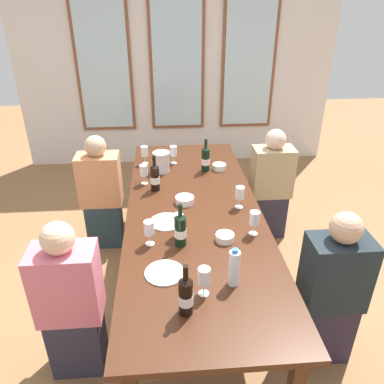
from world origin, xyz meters
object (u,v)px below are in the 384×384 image
at_px(tasting_bowl_2, 225,237).
at_px(dining_table, 194,217).
at_px(white_plate_1, 166,222).
at_px(wine_glass_4, 144,152).
at_px(tasting_bowl_0, 185,200).
at_px(wine_glass_0, 254,219).
at_px(tasting_bowl_1, 219,167).
at_px(wine_glass_1, 144,171).
at_px(wine_bottle_1, 155,177).
at_px(seated_person_1, 331,293).
at_px(wine_bottle_3, 186,296).
at_px(wine_glass_5, 178,221).
at_px(wine_glass_7, 149,228).
at_px(wine_glass_3, 174,151).
at_px(seated_person_3, 270,187).
at_px(wine_glass_6, 240,193).
at_px(wine_glass_2, 204,277).
at_px(water_bottle, 234,268).
at_px(seated_person_2, 102,195).
at_px(seated_person_0, 71,304).
at_px(wine_bottle_0, 206,159).
at_px(wine_bottle_2, 180,230).
at_px(metal_pitcher, 161,162).
at_px(white_plate_0, 165,273).

bearing_deg(tasting_bowl_2, dining_table, 112.48).
xyz_separation_m(white_plate_1, wine_glass_4, (-0.19, 1.07, 0.11)).
bearing_deg(tasting_bowl_0, wine_glass_0, -46.20).
xyz_separation_m(tasting_bowl_1, wine_glass_1, (-0.69, -0.24, 0.09)).
bearing_deg(wine_bottle_1, seated_person_1, -44.47).
height_order(wine_bottle_3, wine_glass_4, wine_bottle_3).
bearing_deg(tasting_bowl_1, wine_glass_1, -160.73).
height_order(wine_glass_5, seated_person_1, seated_person_1).
relative_size(wine_glass_4, wine_glass_7, 1.00).
distance_m(wine_glass_3, seated_person_3, 1.00).
xyz_separation_m(dining_table, wine_glass_6, (0.35, 0.01, 0.18)).
height_order(wine_glass_2, wine_glass_6, same).
distance_m(tasting_bowl_1, wine_glass_4, 0.73).
bearing_deg(wine_glass_7, water_bottle, -41.16).
relative_size(wine_glass_4, wine_glass_6, 1.00).
bearing_deg(seated_person_2, wine_bottle_1, -33.13).
bearing_deg(tasting_bowl_2, seated_person_3, 60.80).
xyz_separation_m(wine_glass_6, wine_glass_7, (-0.67, -0.43, 0.00)).
bearing_deg(wine_glass_5, seated_person_0, -151.80).
distance_m(white_plate_1, wine_glass_1, 0.67).
distance_m(tasting_bowl_0, wine_glass_0, 0.64).
distance_m(wine_bottle_0, tasting_bowl_2, 1.12).
relative_size(wine_glass_4, wine_glass_5, 1.00).
xyz_separation_m(wine_bottle_2, wine_glass_5, (-0.01, 0.09, 0.01)).
distance_m(wine_bottle_0, tasting_bowl_1, 0.16).
relative_size(white_plate_1, seated_person_0, 0.22).
distance_m(tasting_bowl_2, seated_person_3, 1.33).
bearing_deg(tasting_bowl_0, wine_glass_4, 112.66).
height_order(seated_person_0, seated_person_2, same).
bearing_deg(wine_glass_6, seated_person_2, 149.71).
relative_size(wine_glass_2, wine_glass_6, 1.00).
bearing_deg(metal_pitcher, seated_person_1, -54.03).
bearing_deg(wine_glass_7, wine_glass_5, 20.96).
bearing_deg(tasting_bowl_0, white_plate_1, -118.88).
bearing_deg(wine_glass_0, wine_bottle_1, 133.68).
relative_size(wine_bottle_3, wine_glass_2, 1.73).
height_order(water_bottle, seated_person_2, seated_person_2).
height_order(tasting_bowl_2, seated_person_2, seated_person_2).
bearing_deg(seated_person_2, dining_table, -40.40).
xyz_separation_m(wine_glass_7, seated_person_2, (-0.48, 1.10, -0.34)).
height_order(wine_glass_0, wine_glass_3, same).
xyz_separation_m(metal_pitcher, wine_bottle_1, (-0.06, -0.36, 0.02)).
xyz_separation_m(white_plate_0, wine_glass_6, (0.58, 0.73, 0.12)).
relative_size(seated_person_2, seated_person_3, 1.00).
bearing_deg(wine_bottle_3, seated_person_2, 111.65).
xyz_separation_m(white_plate_0, water_bottle, (0.39, -0.12, 0.11)).
xyz_separation_m(water_bottle, wine_glass_7, (-0.48, 0.42, 0.01)).
relative_size(wine_glass_5, seated_person_1, 0.16).
bearing_deg(wine_bottle_1, wine_glass_4, 100.55).
xyz_separation_m(tasting_bowl_0, seated_person_3, (0.87, 0.62, -0.24)).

